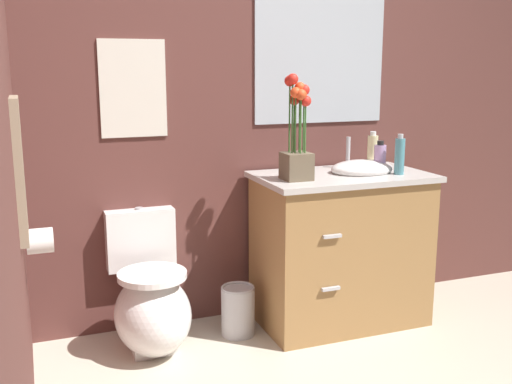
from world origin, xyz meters
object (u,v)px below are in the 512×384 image
object	(u,v)px
wall_mirror	(321,61)
soap_bottle	(400,156)
toilet	(151,303)
wall_poster	(133,89)
vanity_cabinet	(341,246)
lotion_bottle	(372,152)
hanging_towel	(19,169)
toilet_paper_roll	(40,241)
trash_bin	(238,310)
flower_vase	(297,140)
hand_wash_bottle	(380,158)

from	to	relation	value
wall_mirror	soap_bottle	bearing A→B (deg)	-55.94
toilet	wall_poster	world-z (taller)	wall_poster
vanity_cabinet	lotion_bottle	world-z (taller)	lotion_bottle
hanging_towel	toilet	bearing A→B (deg)	44.88
vanity_cabinet	toilet_paper_roll	size ratio (longest dim) A/B	9.33
lotion_bottle	wall_poster	world-z (taller)	wall_poster
toilet	hanging_towel	bearing A→B (deg)	-135.12
wall_poster	toilet_paper_roll	xyz separation A→B (m)	(-0.51, -0.46, -0.63)
lotion_bottle	toilet_paper_roll	distance (m)	1.84
soap_bottle	hanging_towel	world-z (taller)	hanging_towel
trash_bin	toilet_paper_roll	bearing A→B (deg)	-168.75
flower_vase	trash_bin	xyz separation A→B (m)	(-0.29, 0.09, -0.91)
trash_bin	wall_poster	xyz separation A→B (m)	(-0.47, 0.27, 1.17)
soap_bottle	trash_bin	distance (m)	1.20
soap_bottle	toilet_paper_roll	bearing A→B (deg)	-178.39
vanity_cabinet	soap_bottle	world-z (taller)	soap_bottle
soap_bottle	flower_vase	bearing A→B (deg)	174.66
hanging_towel	vanity_cabinet	bearing A→B (deg)	18.10
toilet	flower_vase	size ratio (longest dim) A/B	1.28
wall_mirror	toilet	bearing A→B (deg)	-165.90
hanging_towel	wall_poster	bearing A→B (deg)	55.83
lotion_bottle	toilet_paper_roll	world-z (taller)	lotion_bottle
hand_wash_bottle	vanity_cabinet	bearing A→B (deg)	172.62
toilet	soap_bottle	distance (m)	1.52
trash_bin	wall_mirror	bearing A→B (deg)	24.31
flower_vase	wall_poster	bearing A→B (deg)	154.80
flower_vase	hand_wash_bottle	distance (m)	0.53
flower_vase	toilet_paper_roll	distance (m)	1.32
vanity_cabinet	lotion_bottle	bearing A→B (deg)	19.79
wall_mirror	toilet_paper_roll	bearing A→B (deg)	-163.55
toilet	wall_mirror	size ratio (longest dim) A/B	0.86
wall_poster	trash_bin	bearing A→B (deg)	-30.13
lotion_bottle	flower_vase	bearing A→B (deg)	-164.77
trash_bin	hand_wash_bottle	bearing A→B (deg)	-3.58
soap_bottle	wall_mirror	bearing A→B (deg)	124.06
vanity_cabinet	wall_mirror	world-z (taller)	wall_mirror
toilet	soap_bottle	size ratio (longest dim) A/B	3.16
toilet	wall_poster	bearing A→B (deg)	90.00
wall_poster	hanging_towel	bearing A→B (deg)	-124.17
soap_bottle	trash_bin	size ratio (longest dim) A/B	0.80
toilet_paper_roll	soap_bottle	bearing A→B (deg)	1.61
soap_bottle	lotion_bottle	xyz separation A→B (m)	(-0.04, 0.20, -0.00)
toilet	soap_bottle	xyz separation A→B (m)	(1.34, -0.14, 0.70)
hanging_towel	wall_mirror	bearing A→B (deg)	26.94
vanity_cabinet	wall_poster	bearing A→B (deg)	164.61
hanging_towel	toilet_paper_roll	distance (m)	0.52
lotion_bottle	toilet_paper_roll	size ratio (longest dim) A/B	1.95
trash_bin	wall_poster	size ratio (longest dim) A/B	0.55
flower_vase	hand_wash_bottle	size ratio (longest dim) A/B	3.08
vanity_cabinet	wall_mirror	bearing A→B (deg)	90.54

